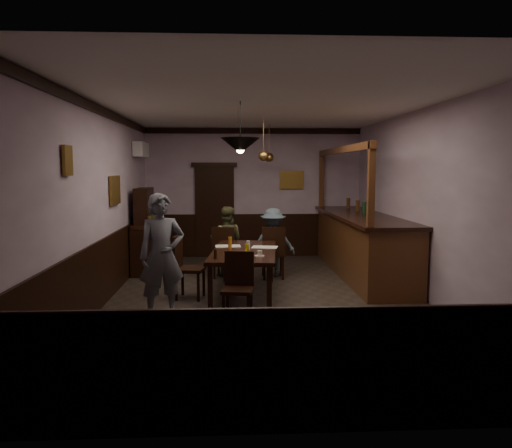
{
  "coord_description": "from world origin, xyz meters",
  "views": [
    {
      "loc": [
        -0.54,
        -7.65,
        2.05
      ],
      "look_at": [
        -0.12,
        0.48,
        1.15
      ],
      "focal_mm": 35.0,
      "sensor_mm": 36.0,
      "label": 1
    }
  ],
  "objects": [
    {
      "name": "person_seated_left",
      "position": [
        -0.62,
        1.87,
        0.67
      ],
      "size": [
        0.73,
        0.62,
        1.34
      ],
      "primitive_type": "imported",
      "rotation": [
        0.0,
        0.0,
        2.96
      ],
      "color": "brown",
      "rests_on": "ground"
    },
    {
      "name": "chair_near",
      "position": [
        -0.43,
        -1.03,
        0.51
      ],
      "size": [
        0.46,
        0.46,
        0.93
      ],
      "rotation": [
        0.0,
        0.0,
        -0.16
      ],
      "color": "black",
      "rests_on": "ground"
    },
    {
      "name": "napkin",
      "position": [
        -0.41,
        0.03,
        0.75
      ],
      "size": [
        0.16,
        0.16,
        0.0
      ],
      "primitive_type": "cube",
      "rotation": [
        0.0,
        0.0,
        -0.09
      ],
      "color": "#FFDB5D",
      "rests_on": "dining_table"
    },
    {
      "name": "sideboard",
      "position": [
        -2.21,
        2.32,
        0.67
      ],
      "size": [
        0.45,
        1.27,
        1.68
      ],
      "color": "black",
      "rests_on": "ground"
    },
    {
      "name": "person_standing",
      "position": [
        -1.48,
        -0.86,
        0.86
      ],
      "size": [
        0.73,
        0.6,
        1.73
      ],
      "primitive_type": "imported",
      "rotation": [
        0.0,
        0.0,
        0.33
      ],
      "color": "slate",
      "rests_on": "ground"
    },
    {
      "name": "person_seated_right",
      "position": [
        0.28,
        1.79,
        0.65
      ],
      "size": [
        0.89,
        0.57,
        1.31
      ],
      "primitive_type": "imported",
      "rotation": [
        0.0,
        0.0,
        3.04
      ],
      "color": "#4E6070",
      "rests_on": "ground"
    },
    {
      "name": "pastry_ring_a",
      "position": [
        -0.42,
        -0.22,
        0.79
      ],
      "size": [
        0.13,
        0.13,
        0.04
      ],
      "primitive_type": "torus",
      "color": "#C68C47",
      "rests_on": "pastry_plate"
    },
    {
      "name": "pendant_brass_far",
      "position": [
        0.3,
        3.1,
        2.3
      ],
      "size": [
        0.2,
        0.2,
        0.81
      ],
      "color": "#BF8C3F",
      "rests_on": "ground"
    },
    {
      "name": "door_back",
      "position": [
        -0.9,
        3.95,
        1.05
      ],
      "size": [
        0.9,
        0.06,
        2.1
      ],
      "primitive_type": "cube",
      "color": "black",
      "rests_on": "ground"
    },
    {
      "name": "picture_back",
      "position": [
        0.9,
        3.96,
        1.8
      ],
      "size": [
        0.55,
        0.04,
        0.42
      ],
      "color": "olive",
      "rests_on": "ground"
    },
    {
      "name": "newspaper_right",
      "position": [
        0.03,
        0.54,
        0.75
      ],
      "size": [
        0.47,
        0.38,
        0.01
      ],
      "primitive_type": "cube",
      "rotation": [
        0.0,
        0.0,
        -0.2
      ],
      "color": "silver",
      "rests_on": "dining_table"
    },
    {
      "name": "chair_far_right",
      "position": [
        0.26,
        1.51,
        0.54
      ],
      "size": [
        0.43,
        0.43,
        0.99
      ],
      "rotation": [
        0.0,
        0.0,
        3.14
      ],
      "color": "black",
      "rests_on": "ground"
    },
    {
      "name": "picture_left_small",
      "position": [
        -2.46,
        -1.6,
        2.15
      ],
      "size": [
        0.04,
        0.28,
        0.36
      ],
      "color": "olive",
      "rests_on": "ground"
    },
    {
      "name": "chair_side",
      "position": [
        -1.26,
        0.18,
        0.55
      ],
      "size": [
        0.51,
        0.51,
        1.01
      ],
      "rotation": [
        0.0,
        0.0,
        1.38
      ],
      "color": "black",
      "rests_on": "ground"
    },
    {
      "name": "beer_glass",
      "position": [
        -0.55,
        0.4,
        0.85
      ],
      "size": [
        0.06,
        0.06,
        0.2
      ],
      "primitive_type": "cylinder",
      "color": "#BF721E",
      "rests_on": "dining_table"
    },
    {
      "name": "bar_counter",
      "position": [
        1.99,
        1.8,
        0.62
      ],
      "size": [
        1.03,
        4.41,
        2.47
      ],
      "color": "#542C16",
      "rests_on": "ground"
    },
    {
      "name": "newspaper_left",
      "position": [
        -0.58,
        0.69,
        0.75
      ],
      "size": [
        0.43,
        0.32,
        0.01
      ],
      "primitive_type": "cube",
      "rotation": [
        0.0,
        0.0,
        0.05
      ],
      "color": "silver",
      "rests_on": "dining_table"
    },
    {
      "name": "pepper_mill",
      "position": [
        -0.76,
        -0.46,
        0.82
      ],
      "size": [
        0.04,
        0.04,
        0.14
      ],
      "primitive_type": "cylinder",
      "color": "black",
      "rests_on": "dining_table"
    },
    {
      "name": "pendant_iron",
      "position": [
        -0.39,
        -0.51,
        2.38
      ],
      "size": [
        0.56,
        0.56,
        0.73
      ],
      "color": "black",
      "rests_on": "ground"
    },
    {
      "name": "chair_far_left",
      "position": [
        -0.65,
        1.59,
        0.54
      ],
      "size": [
        0.51,
        0.51,
        0.98
      ],
      "rotation": [
        0.0,
        0.0,
        2.93
      ],
      "color": "black",
      "rests_on": "ground"
    },
    {
      "name": "pastry_plate",
      "position": [
        -0.42,
        -0.29,
        0.76
      ],
      "size": [
        0.22,
        0.22,
        0.01
      ],
      "primitive_type": "cylinder",
      "color": "white",
      "rests_on": "dining_table"
    },
    {
      "name": "pastry_ring_b",
      "position": [
        -0.4,
        -0.22,
        0.79
      ],
      "size": [
        0.13,
        0.13,
        0.04
      ],
      "primitive_type": "torus",
      "color": "#C68C47",
      "rests_on": "pastry_plate"
    },
    {
      "name": "picture_left_large",
      "position": [
        -2.46,
        0.8,
        1.7
      ],
      "size": [
        0.04,
        0.62,
        0.48
      ],
      "color": "olive",
      "rests_on": "ground"
    },
    {
      "name": "pendant_brass_mid",
      "position": [
        0.1,
        1.89,
        2.3
      ],
      "size": [
        0.2,
        0.2,
        0.81
      ],
      "color": "#BF8C3F",
      "rests_on": "ground"
    },
    {
      "name": "dining_table",
      "position": [
        -0.32,
        0.28,
        0.69
      ],
      "size": [
        1.2,
        2.28,
        0.75
      ],
      "rotation": [
        0.0,
        0.0,
        -0.09
      ],
      "color": "black",
      "rests_on": "ground"
    },
    {
      "name": "water_glass",
      "position": [
        -0.25,
        0.31,
        0.82
      ],
      "size": [
        0.06,
        0.06,
        0.15
      ],
      "primitive_type": "cylinder",
      "color": "silver",
      "rests_on": "dining_table"
    },
    {
      "name": "room",
      "position": [
        0.0,
        0.0,
        1.5
      ],
      "size": [
        5.01,
        8.01,
        3.01
      ],
      "color": "#2D2621",
      "rests_on": "ground"
    },
    {
      "name": "coffee_cup",
      "position": [
        -0.1,
        -0.32,
        0.8
      ],
      "size": [
        0.09,
        0.09,
        0.07
      ],
      "primitive_type": "imported",
      "rotation": [
        0.0,
        0.0,
        -0.09
      ],
      "color": "white",
      "rests_on": "saucer"
    },
    {
      "name": "ac_unit",
      "position": [
        -2.38,
        2.9,
        2.45
      ],
      "size": [
        0.2,
        0.85,
        0.3
      ],
      "color": "white",
      "rests_on": "ground"
    },
    {
      "name": "saucer",
      "position": [
        -0.11,
        -0.31,
        0.76
      ],
      "size": [
        0.15,
        0.15,
        0.01
      ],
      "primitive_type": "cylinder",
      "color": "white",
      "rests_on": "dining_table"
    },
    {
      "name": "soda_can",
      "position": [
        -0.28,
        0.14,
        0.81
      ],
      "size": [
        0.07,
        0.07,
        0.12
      ],
      "primitive_type": "cylinder",
      "color": "yellow",
      "rests_on": "dining_table"
    }
  ]
}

